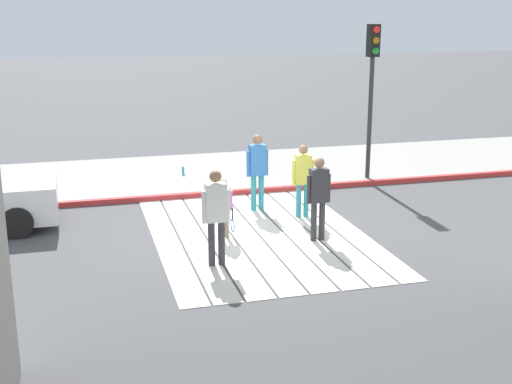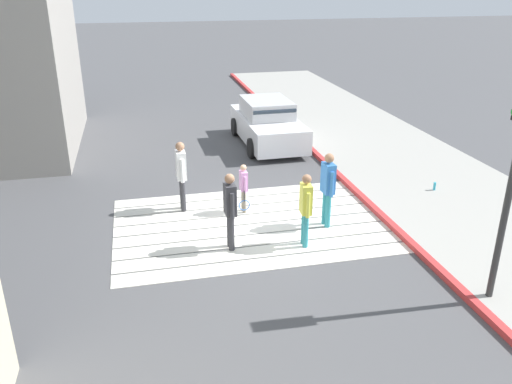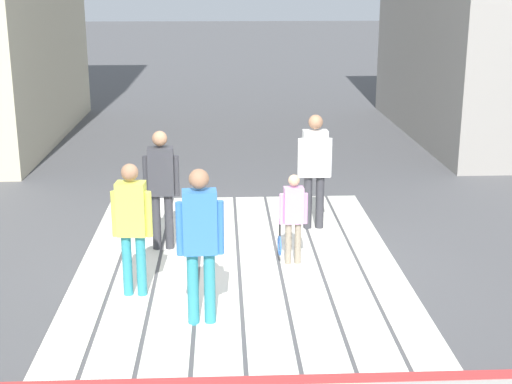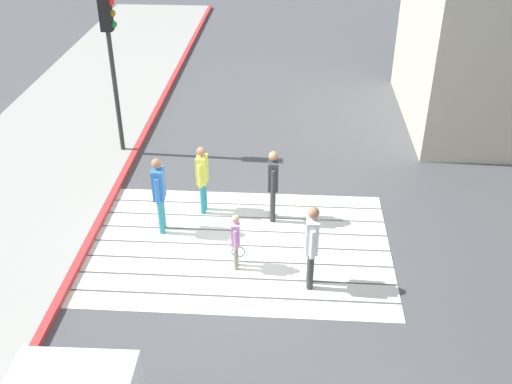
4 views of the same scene
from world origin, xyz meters
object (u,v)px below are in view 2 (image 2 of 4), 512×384
object	(u,v)px
water_bottle	(435,186)
pedestrian_teen_behind	(306,205)
pedestrian_adult_lead	(230,206)
pedestrian_adult_side	(181,171)
pedestrian_child_with_racket	(244,186)
pedestrian_adult_trailing	(328,185)
car_parked_near_curb	(268,124)

from	to	relation	value
water_bottle	pedestrian_teen_behind	xyz separation A→B (m)	(4.37, 2.03, 0.75)
pedestrian_adult_lead	pedestrian_teen_behind	xyz separation A→B (m)	(-1.61, 0.23, -0.04)
pedestrian_adult_side	pedestrian_child_with_racket	distance (m)	1.59
pedestrian_adult_lead	pedestrian_teen_behind	bearing A→B (deg)	171.90
water_bottle	pedestrian_adult_trailing	size ratio (longest dim) A/B	0.12
pedestrian_teen_behind	pedestrian_child_with_racket	distance (m)	2.26
pedestrian_adult_trailing	car_parked_near_curb	bearing A→B (deg)	-92.02
pedestrian_adult_lead	pedestrian_adult_side	world-z (taller)	pedestrian_adult_side
water_bottle	pedestrian_child_with_racket	xyz separation A→B (m)	(5.32, -0.00, 0.48)
pedestrian_adult_lead	pedestrian_teen_behind	world-z (taller)	pedestrian_adult_lead
pedestrian_adult_side	pedestrian_teen_behind	xyz separation A→B (m)	(-2.43, 2.51, -0.07)
pedestrian_child_with_racket	pedestrian_adult_side	bearing A→B (deg)	-17.83
water_bottle	pedestrian_adult_lead	xyz separation A→B (m)	(5.98, 1.80, 0.79)
water_bottle	pedestrian_teen_behind	bearing A→B (deg)	24.96
water_bottle	pedestrian_adult_side	xyz separation A→B (m)	(6.79, -0.48, 0.82)
car_parked_near_curb	water_bottle	xyz separation A→B (m)	(-3.32, 5.51, -0.50)
car_parked_near_curb	pedestrian_child_with_racket	bearing A→B (deg)	70.10
pedestrian_adult_trailing	pedestrian_adult_side	xyz separation A→B (m)	(3.23, -1.67, -0.00)
pedestrian_adult_lead	pedestrian_adult_side	size ratio (longest dim) A/B	0.97
pedestrian_adult_lead	pedestrian_adult_side	distance (m)	2.42
pedestrian_child_with_racket	pedestrian_teen_behind	bearing A→B (deg)	114.98
pedestrian_child_with_racket	pedestrian_adult_lead	bearing A→B (deg)	69.86
pedestrian_adult_side	pedestrian_adult_lead	bearing A→B (deg)	109.66
water_bottle	pedestrian_adult_lead	distance (m)	6.29
car_parked_near_curb	water_bottle	bearing A→B (deg)	121.12
car_parked_near_curb	pedestrian_adult_lead	distance (m)	7.78
pedestrian_adult_trailing	pedestrian_teen_behind	bearing A→B (deg)	46.20
pedestrian_adult_lead	pedestrian_adult_trailing	xyz separation A→B (m)	(-2.42, -0.61, 0.04)
car_parked_near_curb	pedestrian_adult_trailing	xyz separation A→B (m)	(0.24, 6.70, 0.32)
pedestrian_adult_side	pedestrian_child_with_racket	size ratio (longest dim) A/B	1.42
water_bottle	pedestrian_adult_side	size ratio (longest dim) A/B	0.12
car_parked_near_curb	pedestrian_adult_trailing	bearing A→B (deg)	87.98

